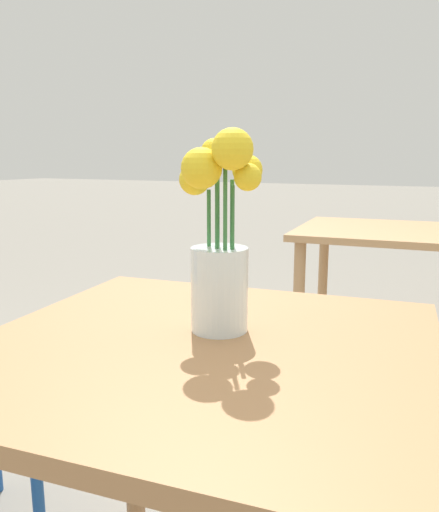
% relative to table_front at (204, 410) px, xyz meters
% --- Properties ---
extents(table_front, '(0.83, 0.80, 0.75)m').
position_rel_table_front_xyz_m(table_front, '(0.00, 0.00, 0.00)').
color(table_front, '#9E7047').
rests_on(table_front, ground_plane).
extents(flower_vase, '(0.16, 0.15, 0.35)m').
position_rel_table_front_xyz_m(flower_vase, '(0.00, 0.06, 0.27)').
color(flower_vase, silver).
rests_on(flower_vase, table_front).
extents(table_back, '(0.83, 0.76, 0.74)m').
position_rel_table_front_xyz_m(table_back, '(0.10, 1.65, -0.01)').
color(table_back, tan).
rests_on(table_back, ground_plane).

